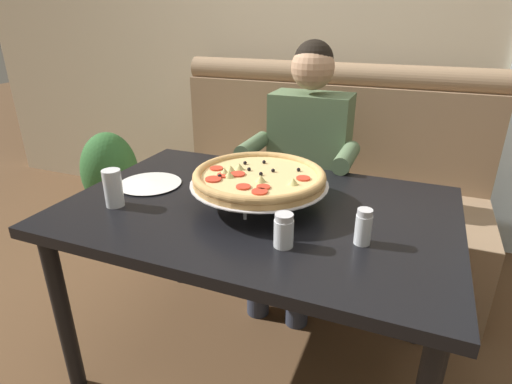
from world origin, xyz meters
TOP-DOWN VIEW (x-y plane):
  - ground_plane at (0.00, 0.00)m, footprint 16.00×16.00m
  - back_wall_with_window at (0.00, 1.50)m, footprint 6.00×0.12m
  - booth_bench at (0.00, 0.93)m, footprint 1.82×0.78m
  - dining_table at (0.00, 0.00)m, footprint 1.38×0.92m
  - diner_main at (-0.02, 0.66)m, footprint 0.54×0.64m
  - pizza at (-0.00, 0.01)m, footprint 0.49×0.49m
  - shaker_oregano at (0.39, -0.13)m, footprint 0.05×0.05m
  - shaker_parmesan at (0.18, -0.23)m, footprint 0.06×0.06m
  - plate_near_left at (-0.48, 0.02)m, footprint 0.25×0.25m
  - drinking_glass at (-0.48, -0.19)m, footprint 0.07×0.07m
  - potted_plant at (-1.32, 0.72)m, footprint 0.36×0.36m

SIDE VIEW (x-z plane):
  - ground_plane at x=0.00m, z-range 0.00..0.00m
  - potted_plant at x=-1.32m, z-range 0.04..0.74m
  - booth_bench at x=0.00m, z-range -0.17..0.96m
  - dining_table at x=0.00m, z-range 0.29..1.03m
  - diner_main at x=-0.02m, z-range 0.07..1.35m
  - plate_near_left at x=-0.48m, z-range 0.75..0.76m
  - shaker_parmesan at x=0.18m, z-range 0.74..0.84m
  - shaker_oregano at x=0.39m, z-range 0.74..0.85m
  - drinking_glass at x=-0.48m, z-range 0.74..0.87m
  - pizza at x=0.00m, z-range 0.78..0.92m
  - back_wall_with_window at x=0.00m, z-range 0.00..2.80m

